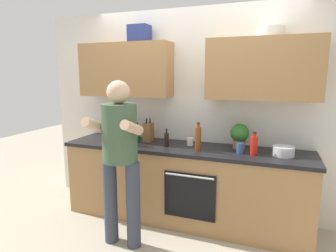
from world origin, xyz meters
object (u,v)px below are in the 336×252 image
bottle_hotsauce (254,145)px  grocery_bag_crisps (112,133)px  bottle_syrup (134,138)px  bottle_soy (167,139)px  cup_coffee (190,142)px  mixing_bowl (283,151)px  bottle_vinegar (198,138)px  knife_block (148,132)px  potted_herb (239,135)px  bottle_soda (137,133)px  person_standing (120,151)px  bottle_wine (128,130)px  cup_tea (240,148)px

bottle_hotsauce → grocery_bag_crisps: size_ratio=1.19×
grocery_bag_crisps → bottle_syrup: bearing=-22.8°
bottle_soy → cup_coffee: bottle_soy is taller
mixing_bowl → grocery_bag_crisps: (-2.03, 0.03, 0.03)m
bottle_vinegar → knife_block: (-0.69, 0.22, -0.02)m
bottle_vinegar → potted_herb: 0.48m
bottle_soda → grocery_bag_crisps: 0.33m
person_standing → bottle_hotsauce: (1.21, 0.62, 0.02)m
potted_herb → person_standing: bearing=-141.0°
bottle_vinegar → mixing_bowl: (0.87, 0.11, -0.09)m
bottle_wine → knife_block: size_ratio=0.88×
knife_block → grocery_bag_crisps: knife_block is taller
potted_herb → bottle_soy: bearing=-166.1°
cup_coffee → mixing_bowl: 1.02m
bottle_soy → grocery_bag_crisps: bearing=173.7°
bottle_soy → mixing_bowl: bearing=2.6°
bottle_syrup → grocery_bag_crisps: size_ratio=1.10×
bottle_syrup → bottle_vinegar: 0.76m
grocery_bag_crisps → bottle_hotsauce: bearing=-3.5°
cup_coffee → bottle_wine: bearing=175.7°
bottle_soda → bottle_vinegar: bottle_vinegar is taller
bottle_hotsauce → mixing_bowl: bottle_hotsauce is taller
mixing_bowl → grocery_bag_crisps: size_ratio=1.06×
cup_tea → knife_block: bearing=172.3°
bottle_wine → potted_herb: potted_herb is taller
grocery_bag_crisps → cup_tea: bearing=-2.8°
bottle_hotsauce → grocery_bag_crisps: 1.75m
bottle_vinegar → cup_tea: (0.44, 0.06, -0.08)m
bottle_vinegar → mixing_bowl: bottle_vinegar is taller
cup_tea → potted_herb: potted_herb is taller
bottle_wine → cup_tea: 1.45m
bottle_wine → cup_coffee: 0.85m
bottle_vinegar → potted_herb: (0.41, 0.25, 0.02)m
bottle_vinegar → person_standing: bearing=-136.9°
person_standing → potted_herb: 1.34m
cup_tea → grocery_bag_crisps: bearing=177.2°
cup_coffee → grocery_bag_crisps: size_ratio=0.44×
bottle_wine → cup_tea: (1.44, -0.20, -0.05)m
bottle_wine → mixing_bowl: bearing=-4.7°
cup_tea → bottle_syrup: bearing=-175.5°
cup_coffee → cup_tea: cup_tea is taller
bottle_wine → cup_tea: bearing=-8.0°
bottle_hotsauce → bottle_vinegar: (-0.58, -0.04, 0.03)m
cup_coffee → mixing_bowl: (1.02, -0.09, 0.00)m
person_standing → grocery_bag_crisps: person_standing is taller
mixing_bowl → bottle_soda: bearing=175.7°
bottle_soy → mixing_bowl: bottle_soy is taller
person_standing → cup_coffee: size_ratio=18.61×
bottle_hotsauce → cup_coffee: 0.75m
bottle_soy → bottle_vinegar: bearing=-8.2°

